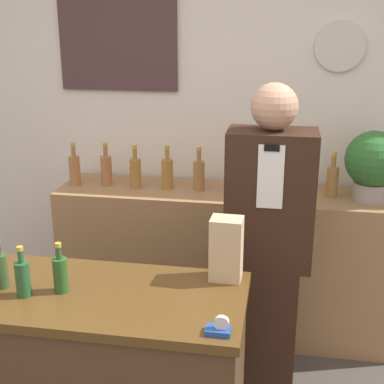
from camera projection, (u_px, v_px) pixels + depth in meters
name	position (u px, v px, depth m)	size (l,w,h in m)	color
back_wall	(199.00, 118.00, 3.49)	(5.20, 0.09, 2.70)	silver
back_shelf	(226.00, 262.00, 3.45)	(2.12, 0.47, 0.96)	#9E754C
display_counter	(82.00, 381.00, 2.36)	(1.42, 0.58, 0.90)	#4C331E
shopkeeper	(267.00, 252.00, 2.71)	(0.43, 0.27, 1.70)	#331E14
potted_plant	(373.00, 163.00, 3.08)	(0.33, 0.33, 0.41)	#9E998E
paper_bag	(226.00, 249.00, 2.28)	(0.14, 0.11, 0.28)	tan
tape_dispenser	(219.00, 328.00, 1.91)	(0.09, 0.06, 0.07)	#1E4799
counter_bottle_2	(0.00, 269.00, 2.22)	(0.06, 0.06, 0.22)	#344F28
counter_bottle_3	(23.00, 277.00, 2.16)	(0.06, 0.06, 0.22)	#25522C
counter_bottle_4	(60.00, 273.00, 2.19)	(0.06, 0.06, 0.22)	#265321
shelf_bottle_0	(75.00, 169.00, 3.41)	(0.07, 0.07, 0.27)	#A56A3D
shelf_bottle_1	(106.00, 169.00, 3.41)	(0.07, 0.07, 0.27)	#A4643F
shelf_bottle_2	(135.00, 172.00, 3.34)	(0.07, 0.07, 0.27)	olive
shelf_bottle_3	(167.00, 173.00, 3.33)	(0.07, 0.07, 0.27)	#A16F31
shelf_bottle_4	(199.00, 174.00, 3.30)	(0.07, 0.07, 0.27)	#986B3F
shelf_bottle_5	(231.00, 176.00, 3.27)	(0.07, 0.07, 0.27)	#A46339
shelf_bottle_6	(264.00, 178.00, 3.22)	(0.07, 0.07, 0.27)	#A46432
shelf_bottle_7	(298.00, 179.00, 3.20)	(0.07, 0.07, 0.27)	olive
shelf_bottle_8	(332.00, 180.00, 3.17)	(0.07, 0.07, 0.27)	#9D723E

